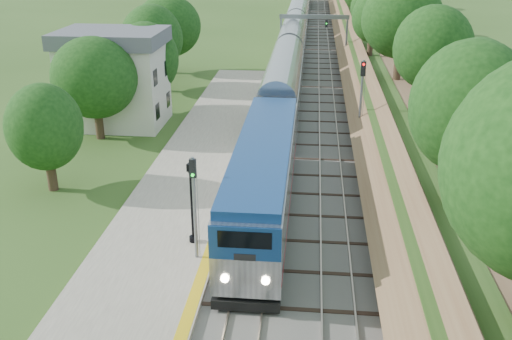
# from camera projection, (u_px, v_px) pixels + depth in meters

# --- Properties ---
(trackbed) EXTENTS (9.50, 170.00, 0.28)m
(trackbed) POSITION_uv_depth(u_px,v_px,m) (309.00, 57.00, 75.41)
(trackbed) COLOR #4C4944
(trackbed) RESTS_ON ground
(platform) EXTENTS (6.40, 68.00, 0.38)m
(platform) POSITION_uv_depth(u_px,v_px,m) (184.00, 195.00, 35.63)
(platform) COLOR gray
(platform) RESTS_ON ground
(yellow_stripe) EXTENTS (0.55, 68.00, 0.01)m
(yellow_stripe) POSITION_uv_depth(u_px,v_px,m) (229.00, 194.00, 35.29)
(yellow_stripe) COLOR gold
(yellow_stripe) RESTS_ON platform
(embankment) EXTENTS (10.64, 170.00, 11.70)m
(embankment) POSITION_uv_depth(u_px,v_px,m) (374.00, 44.00, 73.93)
(embankment) COLOR brown
(embankment) RESTS_ON ground
(station_building) EXTENTS (8.60, 6.60, 8.00)m
(station_building) POSITION_uv_depth(u_px,v_px,m) (115.00, 77.00, 47.78)
(station_building) COLOR beige
(station_building) RESTS_ON ground
(signal_gantry) EXTENTS (8.40, 0.38, 6.20)m
(signal_gantry) POSITION_uv_depth(u_px,v_px,m) (314.00, 26.00, 68.94)
(signal_gantry) COLOR slate
(signal_gantry) RESTS_ON ground
(trees_behind_platform) EXTENTS (7.82, 53.32, 7.21)m
(trees_behind_platform) POSITION_uv_depth(u_px,v_px,m) (110.00, 104.00, 38.78)
(trees_behind_platform) COLOR #332316
(trees_behind_platform) RESTS_ON ground
(train) EXTENTS (3.07, 123.12, 4.52)m
(train) POSITION_uv_depth(u_px,v_px,m) (296.00, 34.00, 79.29)
(train) COLOR black
(train) RESTS_ON trackbed
(lamppost_far) EXTENTS (0.43, 0.43, 4.39)m
(lamppost_far) POSITION_uv_depth(u_px,v_px,m) (192.00, 208.00, 29.11)
(lamppost_far) COLOR black
(lamppost_far) RESTS_ON platform
(signal_platform) EXTENTS (0.31, 0.25, 5.34)m
(signal_platform) POSITION_uv_depth(u_px,v_px,m) (194.00, 197.00, 27.17)
(signal_platform) COLOR slate
(signal_platform) RESTS_ON platform
(signal_farside) EXTENTS (0.36, 0.29, 6.65)m
(signal_farside) POSITION_uv_depth(u_px,v_px,m) (361.00, 95.00, 42.37)
(signal_farside) COLOR slate
(signal_farside) RESTS_ON ground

